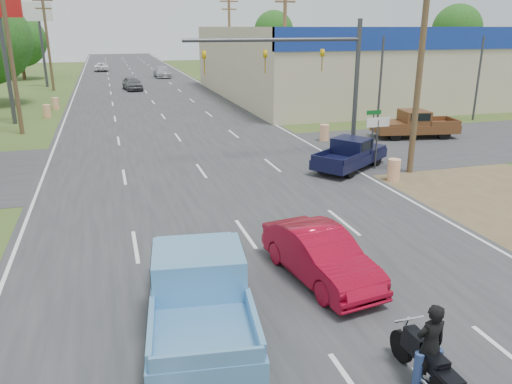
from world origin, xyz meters
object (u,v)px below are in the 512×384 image
object	(u,v)px
motorcycle	(429,368)
distant_car_silver	(162,72)
rider	(430,350)
navy_pickup	(351,153)
blue_pickup	(199,287)
brown_pickup	(413,124)
red_convertible	(320,256)
distant_car_white	(101,67)
distant_car_grey	(132,84)

from	to	relation	value
motorcycle	distant_car_silver	bearing A→B (deg)	87.46
rider	motorcycle	bearing A→B (deg)	90.00
navy_pickup	distant_car_silver	bearing A→B (deg)	148.98
motorcycle	blue_pickup	size ratio (longest dim) A/B	0.37
brown_pickup	blue_pickup	bearing A→B (deg)	144.96
red_convertible	distant_car_white	bearing A→B (deg)	85.62
brown_pickup	distant_car_grey	xyz separation A→B (m)	(-15.33, 30.12, -0.14)
red_convertible	rider	distance (m)	4.61
distant_car_white	distant_car_grey	bearing A→B (deg)	96.99
rider	blue_pickup	distance (m)	5.07
motorcycle	brown_pickup	xyz separation A→B (m)	(12.75, 20.06, 0.37)
navy_pickup	brown_pickup	world-z (taller)	brown_pickup
brown_pickup	motorcycle	bearing A→B (deg)	157.37
distant_car_silver	red_convertible	bearing A→B (deg)	-93.32
brown_pickup	distant_car_grey	size ratio (longest dim) A/B	1.27
red_convertible	distant_car_silver	bearing A→B (deg)	78.89
blue_pickup	distant_car_grey	distance (m)	46.71
navy_pickup	blue_pickup	bearing A→B (deg)	-75.62
red_convertible	brown_pickup	size ratio (longest dim) A/B	0.79
navy_pickup	distant_car_silver	distance (m)	49.39
distant_car_grey	red_convertible	bearing A→B (deg)	-94.56
navy_pickup	brown_pickup	size ratio (longest dim) A/B	0.88
rider	blue_pickup	world-z (taller)	blue_pickup
navy_pickup	brown_pickup	bearing A→B (deg)	92.74
rider	brown_pickup	world-z (taller)	rider
distant_car_white	rider	bearing A→B (deg)	94.44
red_convertible	motorcycle	size ratio (longest dim) A/B	1.98
red_convertible	rider	xyz separation A→B (m)	(0.21, -4.60, 0.15)
red_convertible	rider	size ratio (longest dim) A/B	2.51
distant_car_white	brown_pickup	bearing A→B (deg)	108.20
red_convertible	distant_car_white	xyz separation A→B (m)	(-5.58, 72.28, -0.08)
distant_car_silver	distant_car_white	world-z (taller)	distant_car_silver
red_convertible	motorcycle	bearing A→B (deg)	-96.24
distant_car_grey	distant_car_silver	distance (m)	14.51
motorcycle	rider	world-z (taller)	rider
motorcycle	distant_car_grey	xyz separation A→B (m)	(-2.57, 50.18, 0.23)
red_convertible	navy_pickup	world-z (taller)	navy_pickup
brown_pickup	distant_car_white	bearing A→B (deg)	27.87
distant_car_white	red_convertible	bearing A→B (deg)	94.55
navy_pickup	distant_car_white	bearing A→B (deg)	155.34
navy_pickup	distant_car_grey	bearing A→B (deg)	158.03
brown_pickup	distant_car_silver	distance (m)	45.07
distant_car_grey	brown_pickup	bearing A→B (deg)	-70.56
navy_pickup	distant_car_grey	xyz separation A→B (m)	(-8.33, 35.56, -0.05)
rider	distant_car_white	xyz separation A→B (m)	(-5.79, 76.88, -0.23)
navy_pickup	distant_car_silver	size ratio (longest dim) A/B	0.96
rider	distant_car_silver	bearing A→B (deg)	-92.54
motorcycle	distant_car_silver	xyz separation A→B (m)	(2.19, 63.88, 0.23)
motorcycle	blue_pickup	bearing A→B (deg)	136.44
motorcycle	distant_car_silver	size ratio (longest dim) A/B	0.44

